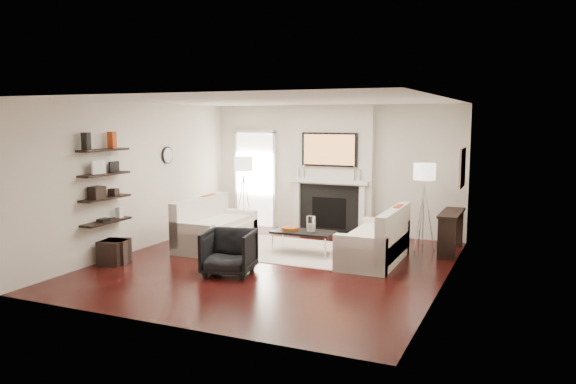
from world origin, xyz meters
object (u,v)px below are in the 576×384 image
at_px(loveseat_right_base, 374,249).
at_px(armchair, 229,250).
at_px(loveseat_left_base, 216,236).
at_px(lamp_right_shade, 425,171).
at_px(ottoman_near, 116,251).
at_px(coffee_table, 303,232).
at_px(lamp_left_shade, 243,164).

bearing_deg(loveseat_right_base, armchair, -138.08).
height_order(loveseat_left_base, armchair, armchair).
bearing_deg(armchair, lamp_right_shade, 38.82).
distance_m(loveseat_right_base, lamp_right_shade, 1.88).
relative_size(armchair, lamp_right_shade, 1.92).
bearing_deg(ottoman_near, coffee_table, 35.06).
height_order(loveseat_left_base, coffee_table, same).
distance_m(loveseat_right_base, lamp_left_shade, 3.86).
relative_size(loveseat_right_base, armchair, 2.35).
bearing_deg(loveseat_left_base, ottoman_near, -118.46).
bearing_deg(ottoman_near, lamp_left_shade, 79.58).
relative_size(lamp_left_shade, lamp_right_shade, 1.00).
bearing_deg(coffee_table, lamp_right_shade, 34.24).
relative_size(loveseat_right_base, lamp_left_shade, 4.50).
distance_m(armchair, lamp_left_shade, 3.67).
distance_m(coffee_table, ottoman_near, 3.23).
distance_m(armchair, ottoman_near, 2.09).
relative_size(loveseat_left_base, loveseat_right_base, 1.00).
height_order(coffee_table, armchair, armchair).
bearing_deg(loveseat_right_base, ottoman_near, -154.93).
bearing_deg(loveseat_left_base, lamp_right_shade, 21.69).
bearing_deg(loveseat_left_base, armchair, -52.98).
bearing_deg(lamp_left_shade, coffee_table, -36.99).
xyz_separation_m(loveseat_left_base, coffee_table, (1.71, 0.15, 0.19)).
height_order(coffee_table, lamp_right_shade, lamp_right_shade).
distance_m(coffee_table, lamp_left_shade, 2.74).
bearing_deg(lamp_left_shade, armchair, -65.52).
xyz_separation_m(lamp_right_shade, ottoman_near, (-4.52, -3.13, -1.25)).
bearing_deg(armchair, coffee_table, 59.89).
xyz_separation_m(loveseat_right_base, lamp_right_shade, (0.58, 1.29, 1.24)).
xyz_separation_m(loveseat_right_base, armchair, (-1.86, -1.67, 0.17)).
bearing_deg(lamp_left_shade, loveseat_right_base, -24.75).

